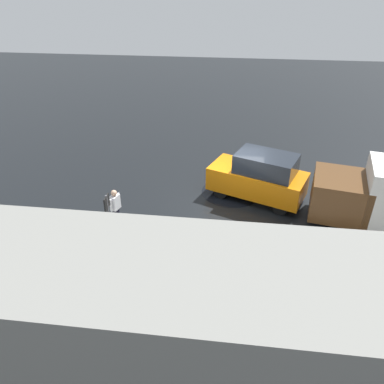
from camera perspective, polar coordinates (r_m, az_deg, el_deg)
name	(u,v)px	position (r m, az deg, el deg)	size (l,w,h in m)	color
ground_plane	(231,204)	(15.59, 5.94, -1.79)	(60.00, 60.00, 0.00)	black
kerb_strip	(227,274)	(12.24, 5.30, -12.28)	(24.00, 3.20, 0.04)	gray
moving_hatchback	(259,177)	(15.63, 10.22, 2.32)	(4.25, 3.02, 2.06)	orange
fire_hydrant	(140,226)	(13.68, -7.90, -5.09)	(0.42, 0.31, 0.80)	#197A2D
pedestrian	(116,206)	(13.88, -11.58, -2.12)	(0.34, 0.54, 1.62)	silver
metal_railing	(316,314)	(10.61, 18.42, -17.25)	(8.83, 0.04, 1.05)	#B7BABF
sign_post	(109,218)	(12.18, -12.55, -3.85)	(0.07, 0.44, 2.40)	#4C4C51
puddle_patch	(231,192)	(16.40, 5.94, 0.00)	(2.56, 2.56, 0.01)	black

